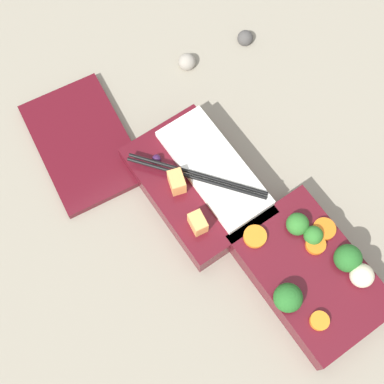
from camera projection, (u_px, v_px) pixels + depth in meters
The scene contains 6 objects.
ground_plane at pixel (252, 231), 0.79m from camera, with size 3.00×3.00×0.00m, color gray.
bento_tray_vegetable at pixel (311, 273), 0.74m from camera, with size 0.21×0.14×0.07m.
bento_tray_rice at pixel (198, 183), 0.79m from camera, with size 0.21×0.14×0.07m.
bento_lid at pixel (83, 143), 0.84m from camera, with size 0.21×0.13×0.01m, color #510F19.
pebble_0 at pixel (187, 62), 0.89m from camera, with size 0.03×0.03×0.03m, color gray.
pebble_1 at pixel (245, 38), 0.91m from camera, with size 0.03×0.03×0.03m, color #474442.
Camera 1 is at (-0.14, 0.21, 0.76)m, focal length 50.00 mm.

